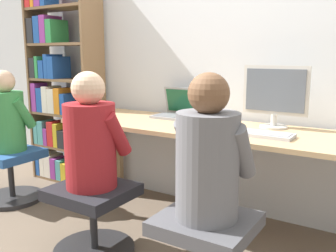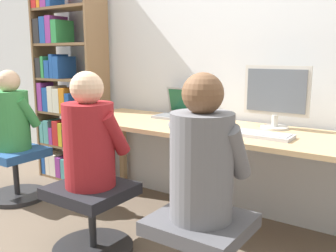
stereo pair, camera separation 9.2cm
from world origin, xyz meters
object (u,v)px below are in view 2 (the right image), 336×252
at_px(person_at_monitor, 202,156).
at_px(person_near_shelf, 12,115).
at_px(person_at_laptop, 89,137).
at_px(laptop, 178,111).
at_px(keyboard, 259,134).
at_px(bookshelf, 64,90).
at_px(desktop_monitor, 276,96).
at_px(office_chair_right, 92,214).
at_px(office_chair_side, 16,170).

height_order(person_at_monitor, person_near_shelf, person_at_monitor).
bearing_deg(person_at_laptop, laptop, 87.38).
xyz_separation_m(keyboard, bookshelf, (-2.09, 0.27, 0.14)).
relative_size(desktop_monitor, office_chair_right, 0.87).
height_order(office_chair_right, person_at_laptop, person_at_laptop).
height_order(laptop, office_chair_side, laptop).
bearing_deg(desktop_monitor, keyboard, -88.89).
bearing_deg(bookshelf, laptop, 1.43).
distance_m(laptop, keyboard, 0.84).
bearing_deg(office_chair_right, person_near_shelf, 167.28).
distance_m(desktop_monitor, person_near_shelf, 2.13).
height_order(person_at_monitor, person_at_laptop, person_at_monitor).
distance_m(bookshelf, person_near_shelf, 0.63).
bearing_deg(person_near_shelf, office_chair_side, -90.00).
xyz_separation_m(desktop_monitor, office_chair_right, (-0.82, -0.90, -0.70)).
relative_size(keyboard, bookshelf, 0.20).
bearing_deg(keyboard, desktop_monitor, 91.11).
bearing_deg(office_chair_right, office_chair_side, 167.50).
distance_m(desktop_monitor, laptop, 0.80).
height_order(desktop_monitor, person_at_monitor, desktop_monitor).
height_order(desktop_monitor, person_near_shelf, desktop_monitor).
height_order(keyboard, office_chair_right, keyboard).
bearing_deg(person_at_laptop, person_near_shelf, 167.50).
relative_size(desktop_monitor, office_chair_side, 0.87).
distance_m(keyboard, person_at_monitor, 0.62).
bearing_deg(office_chair_side, laptop, 27.42).
bearing_deg(person_at_monitor, office_chair_side, 171.98).
distance_m(person_at_monitor, office_chair_side, 2.06).
relative_size(desktop_monitor, person_near_shelf, 0.66).
bearing_deg(person_near_shelf, laptop, 27.24).
bearing_deg(laptop, person_at_monitor, -51.23).
relative_size(laptop, keyboard, 0.75).
xyz_separation_m(laptop, office_chair_right, (-0.04, -0.91, -0.54)).
xyz_separation_m(bookshelf, office_chair_side, (0.06, -0.61, -0.64)).
bearing_deg(desktop_monitor, office_chair_right, -132.35).
relative_size(laptop, person_at_monitor, 0.43).
bearing_deg(person_at_monitor, person_at_laptop, 178.65).
relative_size(desktop_monitor, laptop, 1.44).
bearing_deg(laptop, person_near_shelf, -152.76).
relative_size(desktop_monitor, person_at_laptop, 0.63).
distance_m(person_at_monitor, person_at_laptop, 0.78).
xyz_separation_m(laptop, keyboard, (0.78, -0.31, -0.04)).
bearing_deg(office_chair_side, person_at_monitor, -8.02).
distance_m(person_at_laptop, bookshelf, 1.54).
distance_m(keyboard, office_chair_side, 2.11).
xyz_separation_m(laptop, person_near_shelf, (-1.24, -0.64, -0.06)).
xyz_separation_m(desktop_monitor, office_chair_side, (-2.02, -0.63, -0.70)).
height_order(keyboard, office_chair_side, keyboard).
height_order(desktop_monitor, bookshelf, bookshelf).
bearing_deg(person_near_shelf, person_at_laptop, -12.50).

